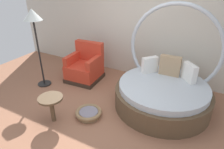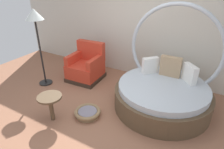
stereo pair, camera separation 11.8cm
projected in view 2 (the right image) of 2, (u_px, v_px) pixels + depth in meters
The scene contains 7 objects.
ground_plane at pixel (102, 117), 3.79m from camera, with size 8.00×8.00×0.02m, color #936047.
back_wall at pixel (146, 20), 4.71m from camera, with size 8.00×0.12×2.95m, color beige.
round_daybed at pixel (164, 89), 3.96m from camera, with size 1.92×1.92×2.02m.
red_armchair at pixel (86, 67), 5.04m from camera, with size 0.84×0.84×0.94m.
pet_basket at pixel (88, 113), 3.78m from camera, with size 0.51×0.51×0.13m.
side_table at pixel (50, 100), 3.52m from camera, with size 0.44×0.44×0.52m.
floor_lamp at pixel (35, 22), 4.25m from camera, with size 0.40×0.40×1.82m.
Camera 2 is at (1.66, -2.50, 2.45)m, focal length 31.32 mm.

